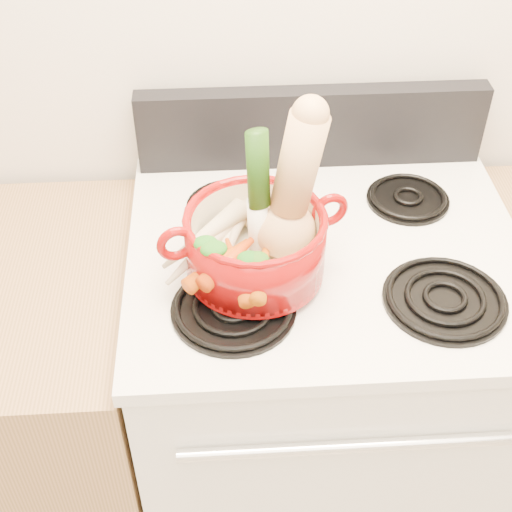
{
  "coord_description": "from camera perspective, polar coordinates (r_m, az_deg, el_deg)",
  "views": [
    {
      "loc": [
        -0.2,
        0.36,
        1.87
      ],
      "look_at": [
        -0.15,
        1.31,
        1.02
      ],
      "focal_mm": 50.0,
      "sensor_mm": 36.0,
      "label": 1
    }
  ],
  "objects": [
    {
      "name": "parsnip_3",
      "position": [
        1.29,
        -4.22,
        1.72
      ],
      "size": [
        0.18,
        0.16,
        0.06
      ],
      "primitive_type": "cone",
      "rotation": [
        1.66,
        0.0,
        -0.86
      ],
      "color": "beige",
      "rests_on": "dutch_oven"
    },
    {
      "name": "leek",
      "position": [
        1.23,
        0.19,
        4.83
      ],
      "size": [
        0.06,
        0.07,
        0.27
      ],
      "primitive_type": "cylinder",
      "rotation": [
        -0.09,
        0.0,
        0.38
      ],
      "color": "white",
      "rests_on": "dutch_oven"
    },
    {
      "name": "parsnip_1",
      "position": [
        1.29,
        -4.18,
        0.86
      ],
      "size": [
        0.17,
        0.19,
        0.06
      ],
      "primitive_type": "cone",
      "rotation": [
        1.66,
        0.0,
        -0.7
      ],
      "color": "beige",
      "rests_on": "dutch_oven"
    },
    {
      "name": "carrot_3",
      "position": [
        1.25,
        -1.97,
        -0.33
      ],
      "size": [
        0.13,
        0.14,
        0.05
      ],
      "primitive_type": "cone",
      "rotation": [
        1.66,
        0.0,
        -0.71
      ],
      "color": "#C23E09",
      "rests_on": "dutch_oven"
    },
    {
      "name": "pot_handle_left",
      "position": [
        1.22,
        -6.39,
        1.01
      ],
      "size": [
        0.07,
        0.03,
        0.07
      ],
      "primitive_type": "torus",
      "rotation": [
        1.57,
        0.0,
        0.27
      ],
      "color": "maroon",
      "rests_on": "dutch_oven"
    },
    {
      "name": "carrot_0",
      "position": [
        1.25,
        -1.52,
        -1.21
      ],
      "size": [
        0.06,
        0.16,
        0.05
      ],
      "primitive_type": "cone",
      "rotation": [
        1.66,
        0.0,
        0.19
      ],
      "color": "#BF5209",
      "rests_on": "dutch_oven"
    },
    {
      "name": "squash",
      "position": [
        1.23,
        3.91,
        5.55
      ],
      "size": [
        0.18,
        0.15,
        0.31
      ],
      "primitive_type": null,
      "rotation": [
        0.0,
        0.16,
        -0.19
      ],
      "color": "tan",
      "rests_on": "dutch_oven"
    },
    {
      "name": "burner_back_right",
      "position": [
        1.54,
        12.06,
        4.61
      ],
      "size": [
        0.17,
        0.17,
        0.02
      ],
      "primitive_type": "cylinder",
      "color": "black",
      "rests_on": "cooktop"
    },
    {
      "name": "pot_handle_right",
      "position": [
        1.29,
        5.93,
        3.7
      ],
      "size": [
        0.07,
        0.03,
        0.07
      ],
      "primitive_type": "torus",
      "rotation": [
        1.57,
        0.0,
        0.27
      ],
      "color": "maroon",
      "rests_on": "dutch_oven"
    },
    {
      "name": "carrot_1",
      "position": [
        1.26,
        -3.04,
        -0.68
      ],
      "size": [
        0.13,
        0.13,
        0.05
      ],
      "primitive_type": "cone",
      "rotation": [
        1.66,
        0.0,
        -0.79
      ],
      "color": "#C54609",
      "rests_on": "dutch_oven"
    },
    {
      "name": "burner_back_left",
      "position": [
        1.49,
        -2.26,
        4.16
      ],
      "size": [
        0.17,
        0.17,
        0.02
      ],
      "primitive_type": "cylinder",
      "color": "black",
      "rests_on": "cooktop"
    },
    {
      "name": "oven_handle",
      "position": [
        1.31,
        7.32,
        -14.91
      ],
      "size": [
        0.6,
        0.02,
        0.02
      ],
      "primitive_type": "cylinder",
      "rotation": [
        0.0,
        1.57,
        0.0
      ],
      "color": "silver",
      "rests_on": "stove_body"
    },
    {
      "name": "parsnip_2",
      "position": [
        1.33,
        -1.52,
        2.57
      ],
      "size": [
        0.08,
        0.17,
        0.05
      ],
      "primitive_type": "cone",
      "rotation": [
        1.66,
        0.0,
        -0.29
      ],
      "color": "beige",
      "rests_on": "dutch_oven"
    },
    {
      "name": "dutch_oven",
      "position": [
        1.28,
        -0.06,
        0.93
      ],
      "size": [
        0.31,
        0.31,
        0.12
      ],
      "primitive_type": "cylinder",
      "rotation": [
        0.0,
        0.0,
        0.27
      ],
      "color": "maroon",
      "rests_on": "burner_front_left"
    },
    {
      "name": "wall_back",
      "position": [
        1.51,
        4.75,
        19.67
      ],
      "size": [
        3.5,
        0.02,
        2.6
      ],
      "primitive_type": "cube",
      "color": "silver",
      "rests_on": "floor"
    },
    {
      "name": "ginger",
      "position": [
        1.36,
        0.66,
        3.11
      ],
      "size": [
        0.09,
        0.07,
        0.05
      ],
      "primitive_type": "ellipsoid",
      "rotation": [
        0.0,
        0.0,
        0.07
      ],
      "color": "tan",
      "rests_on": "dutch_oven"
    },
    {
      "name": "stove_body",
      "position": [
        1.76,
        4.65,
        -11.46
      ],
      "size": [
        0.76,
        0.65,
        0.92
      ],
      "primitive_type": "cube",
      "color": "silver",
      "rests_on": "floor"
    },
    {
      "name": "control_backsplash",
      "position": [
        1.59,
        4.45,
        10.25
      ],
      "size": [
        0.76,
        0.05,
        0.18
      ],
      "primitive_type": "cube",
      "color": "black",
      "rests_on": "cooktop"
    },
    {
      "name": "burner_front_left",
      "position": [
        1.26,
        -1.81,
        -4.14
      ],
      "size": [
        0.22,
        0.22,
        0.02
      ],
      "primitive_type": "cylinder",
      "color": "black",
      "rests_on": "cooktop"
    },
    {
      "name": "cooktop",
      "position": [
        1.41,
        5.69,
        0.2
      ],
      "size": [
        0.78,
        0.67,
        0.03
      ],
      "primitive_type": "cube",
      "color": "silver",
      "rests_on": "stove_body"
    },
    {
      "name": "carrot_2",
      "position": [
        1.24,
        0.57,
        -0.94
      ],
      "size": [
        0.06,
        0.17,
        0.04
      ],
      "primitive_type": "cone",
      "rotation": [
        1.66,
        0.0,
        -0.19
      ],
      "color": "#BA5A09",
      "rests_on": "dutch_oven"
    },
    {
      "name": "parsnip_0",
      "position": [
        1.32,
        -2.13,
        1.73
      ],
      "size": [
        0.11,
        0.22,
        0.06
      ],
      "primitive_type": "cone",
      "rotation": [
        1.66,
        0.0,
        -0.35
      ],
      "color": "beige",
      "rests_on": "dutch_oven"
    },
    {
      "name": "burner_front_right",
      "position": [
        1.32,
        14.88,
        -3.27
      ],
      "size": [
        0.22,
        0.22,
        0.02
      ],
      "primitive_type": "cylinder",
      "color": "black",
      "rests_on": "cooktop"
    }
  ]
}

